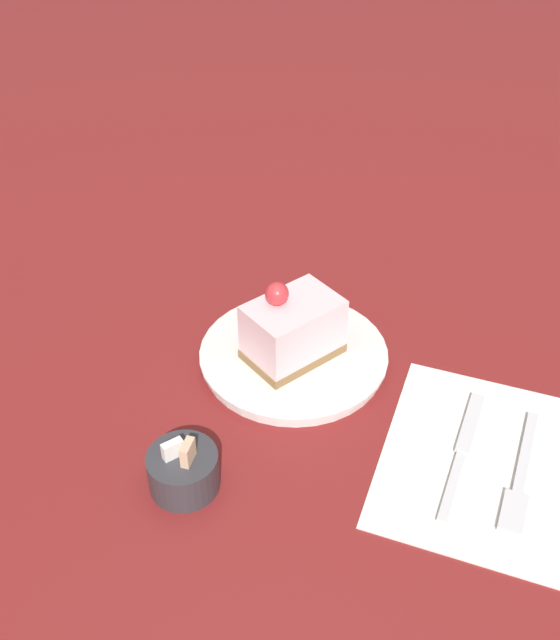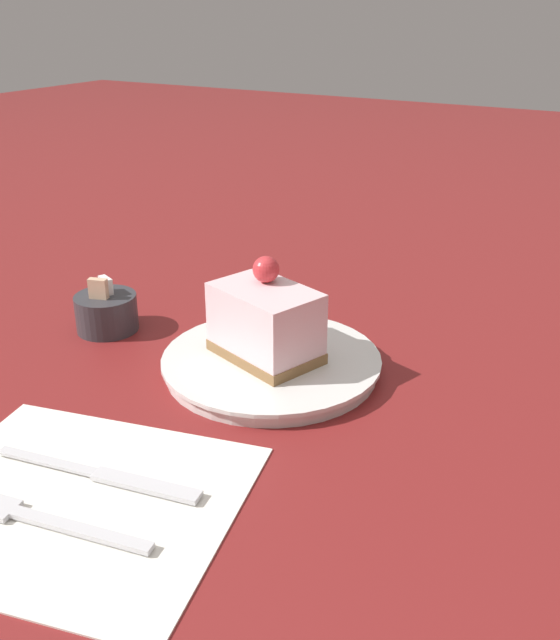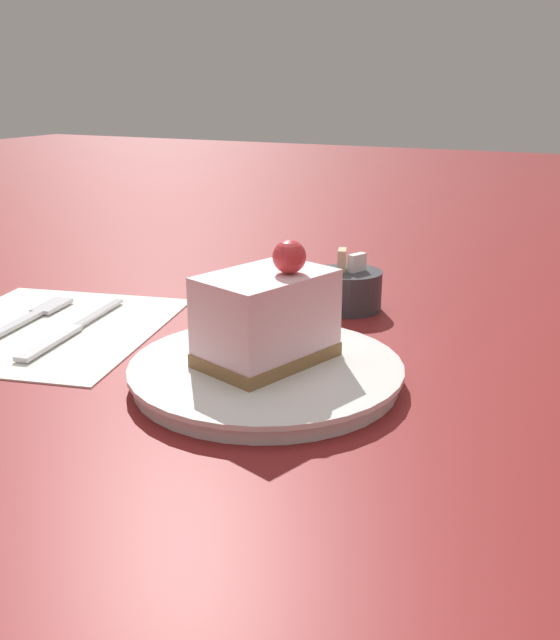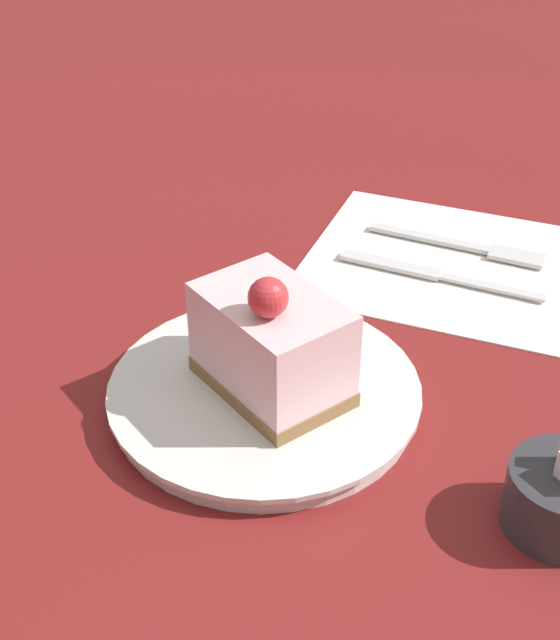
# 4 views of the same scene
# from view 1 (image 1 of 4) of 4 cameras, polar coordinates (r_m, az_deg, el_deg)

# --- Properties ---
(ground_plane) EXTENTS (4.00, 4.00, 0.00)m
(ground_plane) POSITION_cam_1_polar(r_m,az_deg,el_deg) (0.78, 2.17, -5.60)
(ground_plane) COLOR maroon
(plate) EXTENTS (0.21, 0.21, 0.02)m
(plate) POSITION_cam_1_polar(r_m,az_deg,el_deg) (0.81, 1.09, -2.84)
(plate) COLOR silver
(plate) RESTS_ON ground_plane
(cake_slice) EXTENTS (0.10, 0.12, 0.10)m
(cake_slice) POSITION_cam_1_polar(r_m,az_deg,el_deg) (0.78, 1.00, -0.70)
(cake_slice) COLOR olive
(cake_slice) RESTS_ON plate
(napkin) EXTENTS (0.25, 0.28, 0.00)m
(napkin) POSITION_cam_1_polar(r_m,az_deg,el_deg) (0.74, 16.51, -10.92)
(napkin) COLOR white
(napkin) RESTS_ON ground_plane
(fork) EXTENTS (0.04, 0.16, 0.00)m
(fork) POSITION_cam_1_polar(r_m,az_deg,el_deg) (0.73, 18.64, -12.02)
(fork) COLOR silver
(fork) RESTS_ON napkin
(knife) EXTENTS (0.04, 0.17, 0.00)m
(knife) POSITION_cam_1_polar(r_m,az_deg,el_deg) (0.75, 14.57, -9.36)
(knife) COLOR silver
(knife) RESTS_ON napkin
(sugar_bowl) EXTENTS (0.07, 0.07, 0.06)m
(sugar_bowl) POSITION_cam_1_polar(r_m,az_deg,el_deg) (0.69, -7.74, -11.81)
(sugar_bowl) COLOR #333338
(sugar_bowl) RESTS_ON ground_plane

